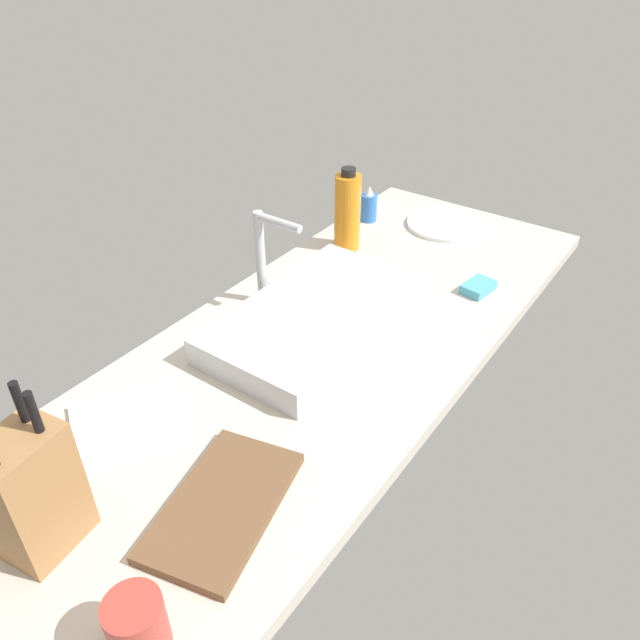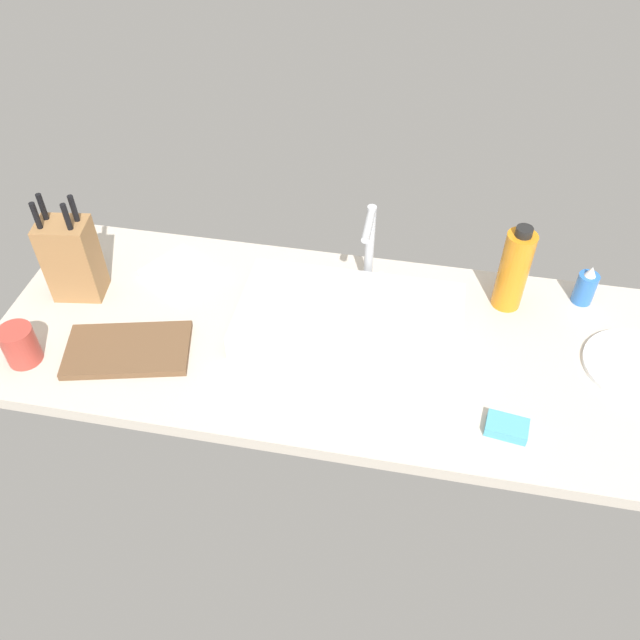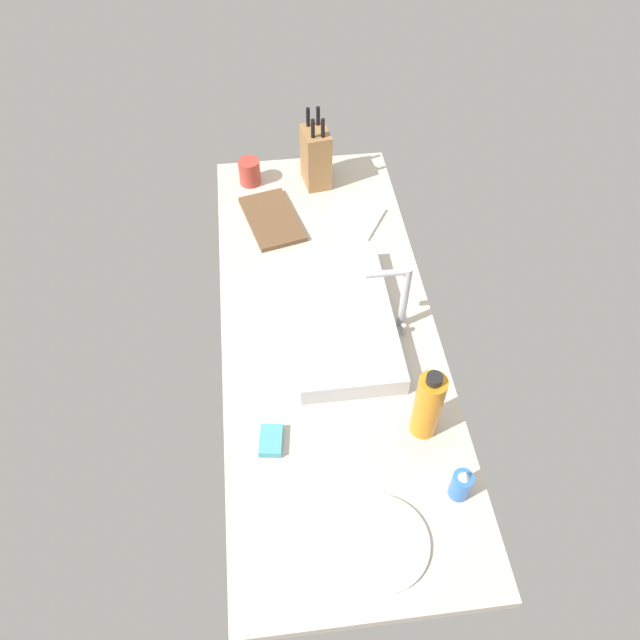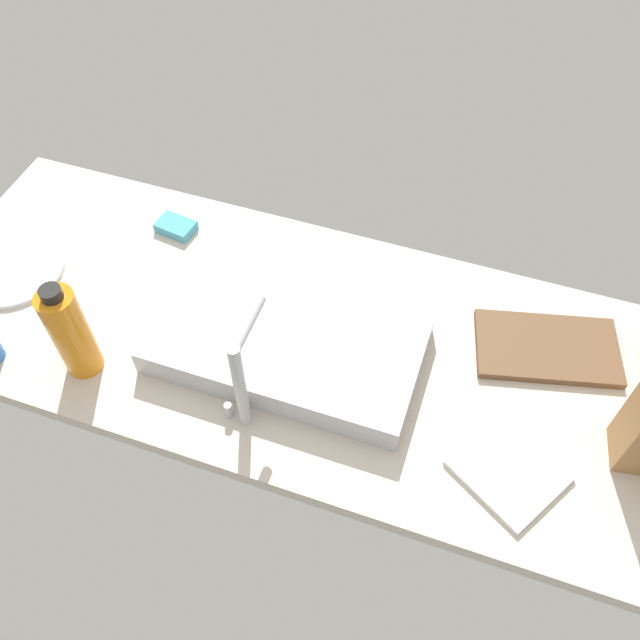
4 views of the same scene
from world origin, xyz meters
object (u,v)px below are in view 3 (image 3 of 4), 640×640
Objects in this scene: soap_bottle at (461,484)px; dish_towel at (356,218)px; water_bottle at (428,405)px; dish_sponge at (271,441)px; cutting_board at (272,219)px; dinner_plate at (380,543)px; faucet at (400,294)px; coffee_mug at (250,172)px; knife_block at (316,157)px; sink_basin at (341,318)px.

soap_bottle is 0.64× the size of dish_towel.
dish_sponge is (-0.31, -41.52, -10.22)cm from water_bottle.
dish_towel is (3.03, 30.30, -0.30)cm from cutting_board.
dinner_plate is 2.68× the size of dish_sponge.
faucet is 65.52cm from cutting_board.
faucet reaches higher than soap_bottle.
dinner_plate is (10.39, -22.16, -4.23)cm from soap_bottle.
coffee_mug is at bearing -179.98° from dish_sponge.
cutting_board reaches higher than dinner_plate.
dish_sponge is (-30.32, -24.06, 0.60)cm from dinner_plate.
knife_block is at bearing 167.22° from dish_sponge.
knife_block is at bearing 83.57° from coffee_mug.
knife_block is (-74.40, -16.24, -3.16)cm from faucet.
soap_bottle reaches higher than dish_towel.
faucet is 1.38× the size of dish_towel.
soap_bottle is at bearing 4.96° from dish_towel.
dinner_plate is (68.75, -0.49, -2.63)cm from sink_basin.
coffee_mug is (-77.23, -41.36, -9.74)cm from faucet.
faucet is at bearing -179.70° from water_bottle.
knife_block reaches higher than water_bottle.
water_bottle is 42.76cm from dish_sponge.
sink_basin is at bearing 18.14° from coffee_mug.
cutting_board is 24.63cm from coffee_mug.
sink_basin is at bearing -8.68° from knife_block.
cutting_board is at bearing -160.21° from soap_bottle.
knife_block is 2.57× the size of soap_bottle.
cutting_board is 30.45cm from dish_towel.
knife_block is 113.89cm from dish_sponge.
coffee_mug is at bearing -159.93° from water_bottle.
cutting_board is at bearing -171.76° from dinner_plate.
cutting_board is at bearing -50.19° from knife_block.
dish_towel is at bearing -176.99° from water_bottle.
dish_sponge is (-19.93, -46.21, -3.63)cm from soap_bottle.
coffee_mug is at bearing -125.55° from dish_towel.
coffee_mug is 1.09× the size of dish_sponge.
soap_bottle is (56.14, 4.88, -9.80)cm from faucet.
cutting_board is at bearing -158.88° from water_bottle.
cutting_board is 3.30× the size of dish_sponge.
sink_basin reaches higher than dish_towel.
knife_block reaches higher than cutting_board.
coffee_mug reaches higher than dinner_plate.
soap_bottle reaches higher than coffee_mug.
sink_basin is 2.27× the size of water_bottle.
dish_sponge is at bearing -90.43° from water_bottle.
cutting_board reaches higher than dish_towel.
water_bottle is at bearing 0.18° from knife_block.
sink_basin reaches higher than cutting_board.
coffee_mug is (-26.41, -36.96, 4.28)cm from dish_towel.
water_bottle reaches higher than soap_bottle.
dish_towel is at bearing 54.45° from coffee_mug.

